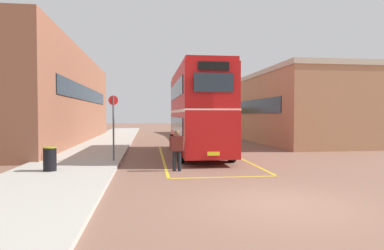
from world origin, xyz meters
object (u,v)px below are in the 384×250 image
Objects in this scene: double_decker_bus at (197,110)px; single_deck_bus at (199,120)px; bus_stop_sign at (113,122)px; pedestrian_boarding at (177,147)px; litter_bin at (50,159)px.

double_decker_bus reaches higher than single_deck_bus.
single_deck_bus is 3.16× the size of bus_stop_sign.
double_decker_bus is 5.18m from bus_stop_sign.
pedestrian_boarding is (-1.62, -5.24, -1.56)m from double_decker_bus.
double_decker_bus is at bearing 39.84° from litter_bin.
single_deck_bus is at bearing 79.32° from pedestrian_boarding.
pedestrian_boarding is (-4.86, -25.80, -0.69)m from single_deck_bus.
single_deck_bus is (3.24, 20.56, -0.87)m from double_decker_bus.
litter_bin is at bearing -140.16° from double_decker_bus.
litter_bin is (-6.45, -5.38, -1.92)m from double_decker_bus.
double_decker_bus is 8.61m from litter_bin.
litter_bin is 0.30× the size of bus_stop_sign.
bus_stop_sign reaches higher than litter_bin.
bus_stop_sign is at bearing 51.24° from litter_bin.
bus_stop_sign is (2.10, 2.62, 1.33)m from litter_bin.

